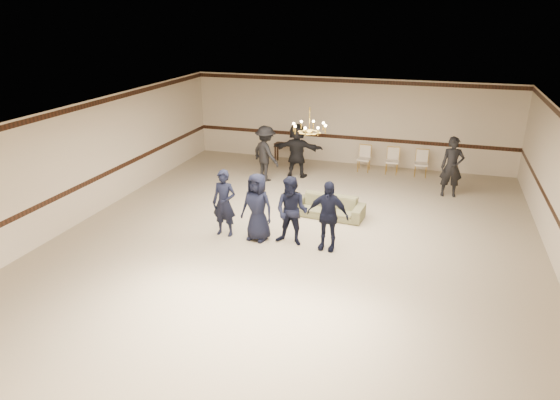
# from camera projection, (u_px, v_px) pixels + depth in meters

# --- Properties ---
(room) EXTENTS (12.01, 14.01, 3.21)m
(room) POSITION_uv_depth(u_px,v_px,m) (298.00, 179.00, 12.28)
(room) COLOR tan
(room) RESTS_ON ground
(chair_rail) EXTENTS (12.00, 0.02, 0.14)m
(chair_rail) POSITION_uv_depth(u_px,v_px,m) (348.00, 137.00, 18.71)
(chair_rail) COLOR black
(chair_rail) RESTS_ON wall_back
(crown_molding) EXTENTS (12.00, 0.02, 0.14)m
(crown_molding) POSITION_uv_depth(u_px,v_px,m) (351.00, 81.00, 17.96)
(crown_molding) COLOR black
(crown_molding) RESTS_ON wall_back
(chandelier) EXTENTS (0.94, 0.94, 0.89)m
(chandelier) POSITION_uv_depth(u_px,v_px,m) (310.00, 120.00, 12.71)
(chandelier) COLOR gold
(chandelier) RESTS_ON ceiling
(boy_a) EXTENTS (0.65, 0.44, 1.76)m
(boy_a) POSITION_uv_depth(u_px,v_px,m) (224.00, 203.00, 12.74)
(boy_a) COLOR black
(boy_a) RESTS_ON floor
(boy_b) EXTENTS (0.94, 0.69, 1.76)m
(boy_b) POSITION_uv_depth(u_px,v_px,m) (257.00, 207.00, 12.48)
(boy_b) COLOR black
(boy_b) RESTS_ON floor
(boy_c) EXTENTS (0.90, 0.73, 1.76)m
(boy_c) POSITION_uv_depth(u_px,v_px,m) (292.00, 211.00, 12.23)
(boy_c) COLOR black
(boy_c) RESTS_ON floor
(boy_d) EXTENTS (1.05, 0.48, 1.76)m
(boy_d) POSITION_uv_depth(u_px,v_px,m) (328.00, 216.00, 11.98)
(boy_d) COLOR black
(boy_d) RESTS_ON floor
(settee) EXTENTS (2.07, 0.95, 0.59)m
(settee) POSITION_uv_depth(u_px,v_px,m) (328.00, 207.00, 14.09)
(settee) COLOR #6F6F4A
(settee) RESTS_ON floor
(adult_left) EXTENTS (1.41, 1.27, 1.89)m
(adult_left) POSITION_uv_depth(u_px,v_px,m) (266.00, 154.00, 16.83)
(adult_left) COLOR black
(adult_left) RESTS_ON floor
(adult_mid) EXTENTS (1.79, 0.67, 1.89)m
(adult_mid) POSITION_uv_depth(u_px,v_px,m) (297.00, 150.00, 17.20)
(adult_mid) COLOR black
(adult_mid) RESTS_ON floor
(adult_right) EXTENTS (0.74, 0.54, 1.89)m
(adult_right) POSITION_uv_depth(u_px,v_px,m) (452.00, 167.00, 15.40)
(adult_right) COLOR black
(adult_right) RESTS_ON floor
(banquet_chair_left) EXTENTS (0.48, 0.48, 0.92)m
(banquet_chair_left) POSITION_uv_depth(u_px,v_px,m) (364.00, 159.00, 17.96)
(banquet_chair_left) COLOR beige
(banquet_chair_left) RESTS_ON floor
(banquet_chair_mid) EXTENTS (0.49, 0.49, 0.92)m
(banquet_chair_mid) POSITION_uv_depth(u_px,v_px,m) (392.00, 161.00, 17.68)
(banquet_chair_mid) COLOR beige
(banquet_chair_mid) RESTS_ON floor
(banquet_chair_right) EXTENTS (0.49, 0.49, 0.92)m
(banquet_chair_right) POSITION_uv_depth(u_px,v_px,m) (421.00, 164.00, 17.40)
(banquet_chair_right) COLOR beige
(banquet_chair_right) RESTS_ON floor
(console_table) EXTENTS (0.91, 0.45, 0.74)m
(console_table) POSITION_uv_depth(u_px,v_px,m) (286.00, 153.00, 19.02)
(console_table) COLOR black
(console_table) RESTS_ON floor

